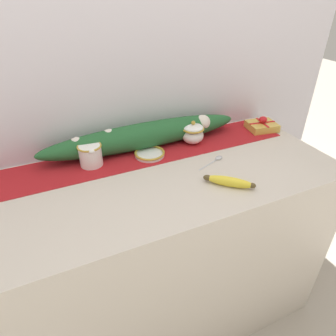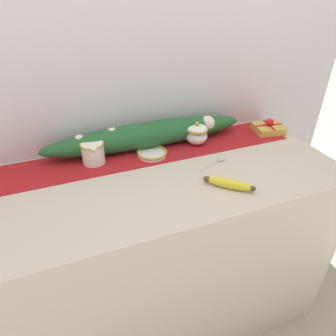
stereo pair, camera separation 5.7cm
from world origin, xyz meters
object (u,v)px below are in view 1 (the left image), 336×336
Objects in this scene: small_dish at (150,154)px; sugar_bowl at (193,133)px; cream_pitcher at (90,154)px; gift_box at (262,125)px; spoon at (217,159)px; banana at (229,182)px.

sugar_bowl is at bearing 7.69° from small_dish.
gift_box is (0.89, -0.02, -0.03)m from cream_pitcher.
cream_pitcher is 0.79× the size of spoon.
gift_box is (0.45, 0.35, 0.01)m from banana.
small_dish is 0.84× the size of gift_box.
spoon is at bearing -81.92° from sugar_bowl.
banana is at bearing -60.24° from small_dish.
small_dish reaches higher than spoon.
cream_pitcher is at bearing 179.86° from sugar_bowl.
gift_box is (0.38, 0.17, 0.02)m from spoon.
sugar_bowl is 0.76× the size of spoon.
gift_box is at bearing 38.31° from banana.
small_dish is (-0.24, -0.03, -0.04)m from sugar_bowl.
sugar_bowl is 0.69× the size of banana.
banana reaches higher than small_dish.
banana reaches higher than spoon.
small_dish is 0.64m from gift_box.
sugar_bowl is (0.49, -0.00, 0.00)m from cream_pitcher.
small_dish is at bearing 119.76° from banana.
small_dish is at bearing 128.88° from spoon.
sugar_bowl is at bearing 77.17° from spoon.
gift_box reaches higher than banana.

